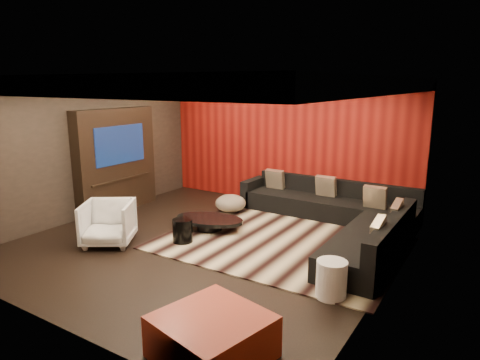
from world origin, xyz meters
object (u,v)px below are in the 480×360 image
Objects in this scene: drum_stool at (183,230)px; orange_ottoman at (212,337)px; coffee_table at (210,223)px; sectional_sofa at (341,217)px; armchair at (108,223)px; white_side_table at (331,279)px.

orange_ottoman is (2.30, -2.30, -0.00)m from drum_stool.
coffee_table is at bearing 89.70° from drum_stool.
coffee_table is 0.36× the size of sectional_sofa.
coffee_table is at bearing 126.66° from orange_ottoman.
sectional_sofa reaches higher than orange_ottoman.
coffee_table is 0.79m from drum_stool.
sectional_sofa reaches higher than drum_stool.
coffee_table is 3.84m from orange_ottoman.
coffee_table is 1.85m from armchair.
drum_stool is 0.82× the size of white_side_table.
drum_stool is at bearing -90.30° from coffee_table.
orange_ottoman is 0.27× the size of sectional_sofa.
armchair reaches higher than orange_ottoman.
white_side_table is 0.50× the size of orange_ottoman.
orange_ottoman is 4.37m from sectional_sofa.
drum_stool is at bearing 1.81° from armchair.
white_side_table reaches higher than drum_stool.
sectional_sofa reaches higher than coffee_table.
drum_stool is 0.49× the size of armchair.
armchair is at bearing -138.50° from sectional_sofa.
white_side_table is (2.87, -0.47, 0.02)m from drum_stool.
armchair reaches higher than sectional_sofa.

